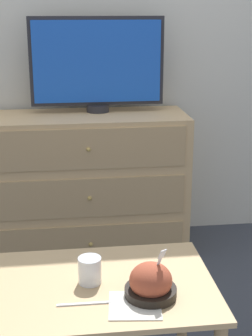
# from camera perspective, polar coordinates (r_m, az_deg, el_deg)

# --- Properties ---
(ground_plane) EXTENTS (12.00, 12.00, 0.00)m
(ground_plane) POSITION_cam_1_polar(r_m,az_deg,el_deg) (3.42, -4.02, -7.06)
(ground_plane) COLOR #383D47
(wall_back) EXTENTS (12.00, 0.05, 2.60)m
(wall_back) POSITION_cam_1_polar(r_m,az_deg,el_deg) (3.14, -4.58, 15.25)
(wall_back) COLOR silver
(wall_back) RESTS_ON ground_plane
(dresser) EXTENTS (1.15, 0.46, 0.83)m
(dresser) POSITION_cam_1_polar(r_m,az_deg,el_deg) (3.03, -4.30, -1.87)
(dresser) COLOR tan
(dresser) RESTS_ON ground_plane
(tv) EXTENTS (0.76, 0.13, 0.54)m
(tv) POSITION_cam_1_polar(r_m,az_deg,el_deg) (2.97, -3.23, 11.53)
(tv) COLOR #232328
(tv) RESTS_ON dresser
(coffee_table) EXTENTS (0.81, 0.57, 0.50)m
(coffee_table) POSITION_cam_1_polar(r_m,az_deg,el_deg) (1.89, -2.93, -14.85)
(coffee_table) COLOR tan
(coffee_table) RESTS_ON ground_plane
(takeout_bowl) EXTENTS (0.18, 0.18, 0.18)m
(takeout_bowl) POSITION_cam_1_polar(r_m,az_deg,el_deg) (1.75, 2.76, -12.67)
(takeout_bowl) COLOR black
(takeout_bowl) RESTS_ON coffee_table
(drink_cup) EXTENTS (0.08, 0.08, 0.09)m
(drink_cup) POSITION_cam_1_polar(r_m,az_deg,el_deg) (1.84, -4.03, -11.40)
(drink_cup) COLOR white
(drink_cup) RESTS_ON coffee_table
(napkin) EXTENTS (0.19, 0.19, 0.00)m
(napkin) POSITION_cam_1_polar(r_m,az_deg,el_deg) (1.73, 0.98, -14.97)
(napkin) COLOR silver
(napkin) RESTS_ON coffee_table
(knife) EXTENTS (0.18, 0.01, 0.00)m
(knife) POSITION_cam_1_polar(r_m,az_deg,el_deg) (1.74, -4.57, -14.76)
(knife) COLOR white
(knife) RESTS_ON coffee_table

